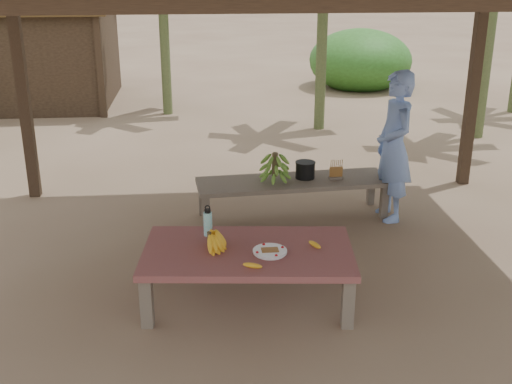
{
  "coord_description": "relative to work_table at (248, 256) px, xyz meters",
  "views": [
    {
      "loc": [
        -0.67,
        -5.56,
        2.88
      ],
      "look_at": [
        -0.18,
        0.03,
        0.8
      ],
      "focal_mm": 45.0,
      "sensor_mm": 36.0,
      "label": 1
    }
  ],
  "objects": [
    {
      "name": "ground",
      "position": [
        0.31,
        0.58,
        -0.43
      ],
      "size": [
        80.0,
        80.0,
        0.0
      ],
      "primitive_type": "plane",
      "color": "brown",
      "rests_on": "ground"
    },
    {
      "name": "loose_banana_front",
      "position": [
        0.01,
        -0.35,
        0.09
      ],
      "size": [
        0.17,
        0.08,
        0.04
      ],
      "primitive_type": "ellipsoid",
      "rotation": [
        0.0,
        0.0,
        1.35
      ],
      "color": "yellow",
      "rests_on": "work_table"
    },
    {
      "name": "work_table",
      "position": [
        0.0,
        0.0,
        0.0
      ],
      "size": [
        1.88,
        1.16,
        0.5
      ],
      "rotation": [
        0.0,
        0.0,
        -0.09
      ],
      "color": "brown",
      "rests_on": "ground"
    },
    {
      "name": "bench",
      "position": [
        0.66,
        1.9,
        -0.04
      ],
      "size": [
        2.24,
        0.77,
        0.45
      ],
      "rotation": [
        0.0,
        0.0,
        0.08
      ],
      "color": "brown",
      "rests_on": "ground"
    },
    {
      "name": "loose_banana_side",
      "position": [
        0.58,
        -0.0,
        0.09
      ],
      "size": [
        0.11,
        0.14,
        0.04
      ],
      "primitive_type": "ellipsoid",
      "rotation": [
        0.0,
        0.0,
        0.59
      ],
      "color": "yellow",
      "rests_on": "work_table"
    },
    {
      "name": "plate",
      "position": [
        0.18,
        -0.1,
        0.08
      ],
      "size": [
        0.29,
        0.29,
        0.04
      ],
      "color": "white",
      "rests_on": "work_table"
    },
    {
      "name": "water_flask",
      "position": [
        -0.34,
        0.33,
        0.19
      ],
      "size": [
        0.08,
        0.08,
        0.29
      ],
      "color": "#40C9C6",
      "rests_on": "work_table"
    },
    {
      "name": "woman",
      "position": [
        1.78,
        1.77,
        0.42
      ],
      "size": [
        0.46,
        0.66,
        1.71
      ],
      "primitive_type": "imported",
      "rotation": [
        0.0,
        0.0,
        -1.49
      ],
      "color": "#6782C3",
      "rests_on": "ground"
    },
    {
      "name": "cooking_pot",
      "position": [
        0.81,
        1.96,
        0.11
      ],
      "size": [
        0.22,
        0.22,
        0.19
      ],
      "primitive_type": "cylinder",
      "color": "black",
      "rests_on": "bench"
    },
    {
      "name": "green_banana_stalk",
      "position": [
        0.45,
        1.89,
        0.19
      ],
      "size": [
        0.33,
        0.33,
        0.35
      ],
      "primitive_type": null,
      "rotation": [
        0.0,
        0.0,
        0.08
      ],
      "color": "#598C2D",
      "rests_on": "bench"
    },
    {
      "name": "hut",
      "position": [
        -4.19,
        8.58,
        0.67
      ],
      "size": [
        4.4,
        3.43,
        2.85
      ],
      "color": "black",
      "rests_on": "ground"
    },
    {
      "name": "ripe_banana_bunch",
      "position": [
        -0.33,
        0.04,
        0.15
      ],
      "size": [
        0.34,
        0.31,
        0.17
      ],
      "primitive_type": null,
      "rotation": [
        0.0,
        0.0,
        -0.23
      ],
      "color": "yellow",
      "rests_on": "work_table"
    },
    {
      "name": "skewer_rack",
      "position": [
        1.16,
        1.89,
        0.14
      ],
      "size": [
        0.19,
        0.09,
        0.24
      ],
      "primitive_type": null,
      "rotation": [
        0.0,
        0.0,
        0.08
      ],
      "color": "#A57F47",
      "rests_on": "bench"
    }
  ]
}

